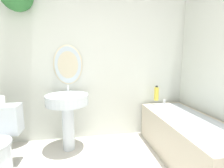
# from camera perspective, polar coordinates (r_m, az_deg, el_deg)

# --- Properties ---
(wall_back) EXTENTS (2.93, 0.40, 2.40)m
(wall_back) POSITION_cam_1_polar(r_m,az_deg,el_deg) (2.49, -8.60, 10.36)
(wall_back) COLOR silver
(wall_back) RESTS_ON ground_plane
(pedestal_sink) EXTENTS (0.55, 0.55, 0.87)m
(pedestal_sink) POSITION_cam_1_polar(r_m,az_deg,el_deg) (2.27, -15.37, -7.99)
(pedestal_sink) COLOR silver
(pedestal_sink) RESTS_ON ground_plane
(bathtub) EXTENTS (0.67, 1.49, 0.60)m
(bathtub) POSITION_cam_1_polar(r_m,az_deg,el_deg) (2.30, 25.31, -16.84)
(bathtub) COLOR #B2A893
(bathtub) RESTS_ON ground_plane
(shampoo_bottle) EXTENTS (0.07, 0.07, 0.23)m
(shampoo_bottle) POSITION_cam_1_polar(r_m,az_deg,el_deg) (2.63, 15.36, -3.25)
(shampoo_bottle) COLOR gold
(shampoo_bottle) RESTS_ON bathtub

